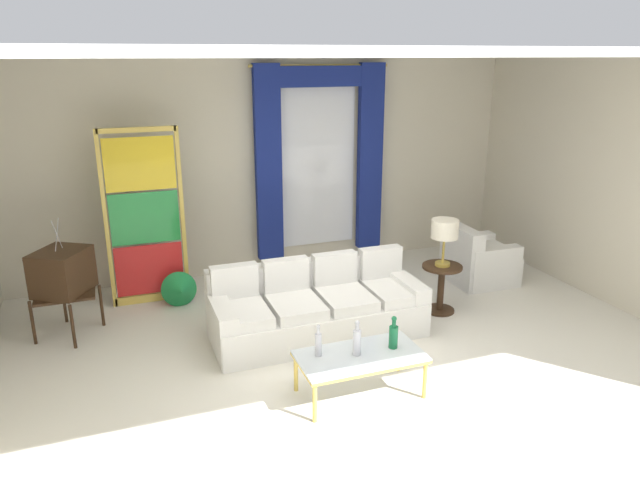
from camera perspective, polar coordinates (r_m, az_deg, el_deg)
name	(u,v)px	position (r m, az deg, el deg)	size (l,w,h in m)	color
ground_plane	(354,362)	(6.12, 3.36, -11.81)	(16.00, 16.00, 0.00)	silver
wall_rear	(270,166)	(8.36, -4.88, 7.22)	(8.00, 0.12, 3.00)	beige
wall_right	(607,181)	(8.13, 26.23, 5.17)	(0.12, 7.00, 3.00)	beige
ceiling_slab	(328,53)	(6.07, 0.74, 17.78)	(8.00, 7.60, 0.04)	white
curtained_window	(320,148)	(8.37, 0.03, 8.97)	(2.00, 0.17, 2.70)	white
couch_white_long	(316,308)	(6.57, -0.43, -6.62)	(2.34, 0.92, 0.86)	white
coffee_table	(360,358)	(5.43, 3.94, -11.45)	(1.15, 0.60, 0.41)	silver
bottle_blue_decanter	(318,343)	(5.32, -0.17, -10.05)	(0.06, 0.06, 0.31)	silver
bottle_crystal_tall	(393,335)	(5.50, 7.18, -9.20)	(0.08, 0.08, 0.32)	#196B3D
bottle_amber_squat	(357,341)	(5.34, 3.62, -9.80)	(0.07, 0.07, 0.34)	silver
vintage_tv	(62,274)	(6.96, -23.85, -3.03)	(0.74, 0.76, 1.35)	#382314
armchair_white	(476,261)	(8.32, 15.02, -2.04)	(0.85, 0.84, 0.80)	white
stained_glass_divider	(145,221)	(7.45, -16.69, 1.75)	(0.95, 0.05, 2.20)	gold
peacock_figurine	(180,291)	(7.44, -13.51, -4.86)	(0.44, 0.60, 0.50)	beige
round_side_table	(441,284)	(7.23, 11.74, -4.24)	(0.48, 0.48, 0.59)	#382314
table_lamp_brass	(445,231)	(7.01, 12.08, 0.87)	(0.32, 0.32, 0.57)	#B29338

